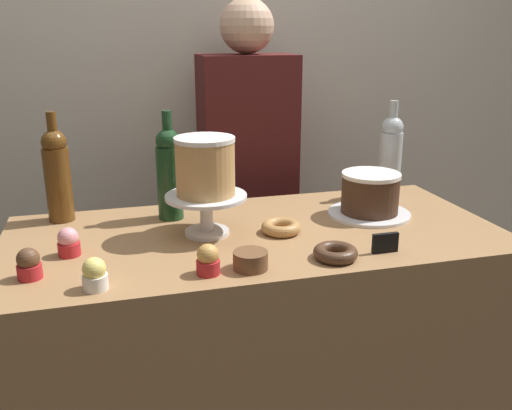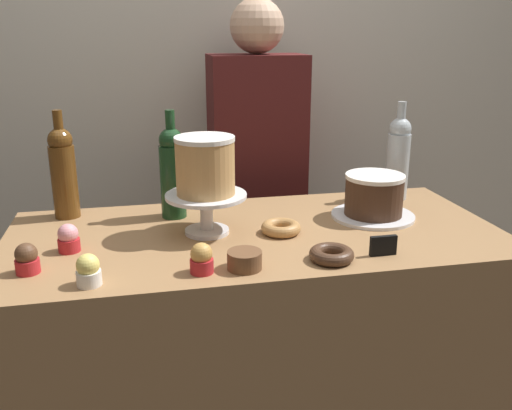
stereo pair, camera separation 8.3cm
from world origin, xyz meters
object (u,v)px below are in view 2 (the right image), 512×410
object	(u,v)px
cupcake_caramel	(202,259)
wine_bottle_green	(172,171)
wine_bottle_clear	(398,157)
cookie_stack	(245,260)
wine_bottle_amber	(63,171)
cupcake_strawberry	(69,239)
cupcake_lemon	(88,271)
price_sign_chalkboard	(383,246)
white_layer_cake	(205,166)
donut_maple	(281,228)
donut_chocolate	(332,254)
barista_figure	(257,199)
chocolate_round_cake	(374,194)
cake_stand_pedestal	(206,206)
cupcake_chocolate	(27,259)

from	to	relation	value
cupcake_caramel	wine_bottle_green	bearing A→B (deg)	94.66
wine_bottle_clear	cookie_stack	bearing A→B (deg)	-142.67
wine_bottle_amber	cupcake_strawberry	bearing A→B (deg)	-83.24
cupcake_strawberry	cupcake_lemon	size ratio (longest dim) A/B	1.00
wine_bottle_green	price_sign_chalkboard	size ratio (longest dim) A/B	4.65
white_layer_cake	donut_maple	size ratio (longest dim) A/B	1.46
cookie_stack	wine_bottle_green	bearing A→B (deg)	107.91
cookie_stack	cupcake_lemon	bearing A→B (deg)	-177.64
wine_bottle_amber	donut_chocolate	distance (m)	0.84
white_layer_cake	barista_figure	size ratio (longest dim) A/B	0.10
cupcake_strawberry	white_layer_cake	bearing A→B (deg)	9.27
cupcake_caramel	donut_maple	xyz separation A→B (m)	(0.25, 0.22, -0.02)
chocolate_round_cake	barista_figure	size ratio (longest dim) A/B	0.11
cupcake_caramel	cookie_stack	world-z (taller)	cupcake_caramel
cake_stand_pedestal	white_layer_cake	bearing A→B (deg)	90.00
donut_maple	cupcake_caramel	bearing A→B (deg)	-138.81
cupcake_lemon	donut_maple	bearing A→B (deg)	24.62
wine_bottle_green	price_sign_chalkboard	world-z (taller)	wine_bottle_green
cake_stand_pedestal	white_layer_cake	size ratio (longest dim) A/B	1.38
cake_stand_pedestal	donut_chocolate	bearing A→B (deg)	-42.77
chocolate_round_cake	barista_figure	distance (m)	0.66
white_layer_cake	cupcake_caramel	xyz separation A→B (m)	(-0.04, -0.26, -0.16)
cupcake_lemon	barista_figure	size ratio (longest dim) A/B	0.05
cupcake_strawberry	cupcake_caramel	size ratio (longest dim) A/B	1.00
cake_stand_pedestal	price_sign_chalkboard	bearing A→B (deg)	-31.18
donut_maple	cookie_stack	size ratio (longest dim) A/B	1.33
chocolate_round_cake	price_sign_chalkboard	world-z (taller)	chocolate_round_cake
wine_bottle_amber	cake_stand_pedestal	bearing A→B (deg)	-30.10
cupcake_chocolate	cupcake_strawberry	bearing A→B (deg)	55.71
wine_bottle_clear	barista_figure	distance (m)	0.62
cupcake_caramel	barista_figure	size ratio (longest dim) A/B	0.05
cake_stand_pedestal	cupcake_chocolate	size ratio (longest dim) A/B	3.04
cake_stand_pedestal	donut_maple	world-z (taller)	cake_stand_pedestal
wine_bottle_amber	cupcake_caramel	xyz separation A→B (m)	(0.35, -0.49, -0.11)
cupcake_chocolate	donut_chocolate	distance (m)	0.73
chocolate_round_cake	donut_maple	xyz separation A→B (m)	(-0.31, -0.08, -0.06)
cupcake_lemon	donut_maple	distance (m)	0.55
cake_stand_pedestal	cupcake_strawberry	distance (m)	0.37
white_layer_cake	cupcake_chocolate	xyz separation A→B (m)	(-0.45, -0.18, -0.16)
cupcake_caramel	donut_chocolate	xyz separation A→B (m)	(0.32, 0.00, -0.02)
white_layer_cake	donut_maple	distance (m)	0.27
wine_bottle_amber	cookie_stack	bearing A→B (deg)	-47.11
wine_bottle_amber	barista_figure	bearing A→B (deg)	29.83
white_layer_cake	chocolate_round_cake	bearing A→B (deg)	3.54
donut_maple	price_sign_chalkboard	world-z (taller)	price_sign_chalkboard
wine_bottle_green	cookie_stack	bearing A→B (deg)	-72.09
cupcake_chocolate	cupcake_strawberry	size ratio (longest dim) A/B	1.00
wine_bottle_green	barista_figure	xyz separation A→B (m)	(0.36, 0.45, -0.25)
cupcake_chocolate	price_sign_chalkboard	world-z (taller)	cupcake_chocolate
donut_maple	chocolate_round_cake	bearing A→B (deg)	13.88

